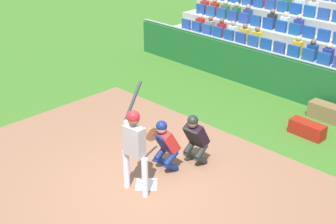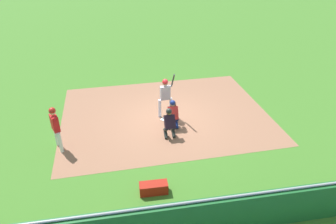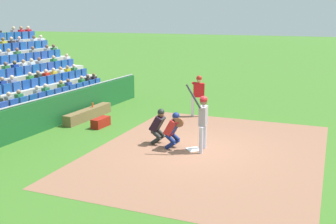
{
  "view_description": "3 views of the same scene",
  "coord_description": "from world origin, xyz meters",
  "px_view_note": "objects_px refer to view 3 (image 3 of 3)",
  "views": [
    {
      "loc": [
        -5.95,
        5.08,
        5.4
      ],
      "look_at": [
        0.45,
        -1.06,
        1.19
      ],
      "focal_mm": 47.88,
      "sensor_mm": 36.0,
      "label": 1
    },
    {
      "loc": [
        -1.95,
        -11.45,
        7.06
      ],
      "look_at": [
        -0.15,
        -1.13,
        1.03
      ],
      "focal_mm": 32.46,
      "sensor_mm": 36.0,
      "label": 2
    },
    {
      "loc": [
        12.09,
        4.44,
        4.31
      ],
      "look_at": [
        -0.41,
        -1.11,
        1.08
      ],
      "focal_mm": 43.87,
      "sensor_mm": 36.0,
      "label": 3
    }
  ],
  "objects_px": {
    "equipment_duffel_bag": "(101,122)",
    "on_deck_batter": "(199,91)",
    "catcher_crouching": "(174,128)",
    "batter_at_plate": "(203,117)",
    "home_plate_umpire": "(158,124)",
    "dugout_bench": "(88,114)",
    "water_bottle_on_bench": "(93,105)",
    "home_plate_marker": "(194,149)"
  },
  "relations": [
    {
      "from": "catcher_crouching",
      "to": "water_bottle_on_bench",
      "type": "bearing_deg",
      "value": -117.52
    },
    {
      "from": "equipment_duffel_bag",
      "to": "on_deck_batter",
      "type": "distance_m",
      "value": 4.47
    },
    {
      "from": "water_bottle_on_bench",
      "to": "on_deck_batter",
      "type": "distance_m",
      "value": 4.63
    },
    {
      "from": "home_plate_umpire",
      "to": "on_deck_batter",
      "type": "xyz_separation_m",
      "value": [
        -4.3,
        -0.09,
        0.42
      ]
    },
    {
      "from": "home_plate_marker",
      "to": "on_deck_batter",
      "type": "bearing_deg",
      "value": -162.06
    },
    {
      "from": "home_plate_umpire",
      "to": "dugout_bench",
      "type": "distance_m",
      "value": 4.67
    },
    {
      "from": "on_deck_batter",
      "to": "catcher_crouching",
      "type": "bearing_deg",
      "value": 9.56
    },
    {
      "from": "home_plate_marker",
      "to": "catcher_crouching",
      "type": "relative_size",
      "value": 0.35
    },
    {
      "from": "home_plate_marker",
      "to": "batter_at_plate",
      "type": "distance_m",
      "value": 1.16
    },
    {
      "from": "home_plate_marker",
      "to": "home_plate_umpire",
      "type": "relative_size",
      "value": 0.35
    },
    {
      "from": "equipment_duffel_bag",
      "to": "on_deck_batter",
      "type": "relative_size",
      "value": 0.5
    },
    {
      "from": "equipment_duffel_bag",
      "to": "water_bottle_on_bench",
      "type": "bearing_deg",
      "value": -134.72
    },
    {
      "from": "home_plate_marker",
      "to": "dugout_bench",
      "type": "height_order",
      "value": "dugout_bench"
    },
    {
      "from": "home_plate_marker",
      "to": "dugout_bench",
      "type": "relative_size",
      "value": 0.15
    },
    {
      "from": "water_bottle_on_bench",
      "to": "on_deck_batter",
      "type": "height_order",
      "value": "on_deck_batter"
    },
    {
      "from": "catcher_crouching",
      "to": "home_plate_umpire",
      "type": "xyz_separation_m",
      "value": [
        -0.27,
        -0.68,
        -0.02
      ]
    },
    {
      "from": "catcher_crouching",
      "to": "batter_at_plate",
      "type": "bearing_deg",
      "value": 99.52
    },
    {
      "from": "batter_at_plate",
      "to": "home_plate_umpire",
      "type": "xyz_separation_m",
      "value": [
        -0.11,
        -1.63,
        -0.45
      ]
    },
    {
      "from": "home_plate_marker",
      "to": "equipment_duffel_bag",
      "type": "relative_size",
      "value": 0.49
    },
    {
      "from": "dugout_bench",
      "to": "equipment_duffel_bag",
      "type": "bearing_deg",
      "value": 53.48
    },
    {
      "from": "home_plate_umpire",
      "to": "home_plate_marker",
      "type": "bearing_deg",
      "value": 84.8
    },
    {
      "from": "batter_at_plate",
      "to": "dugout_bench",
      "type": "xyz_separation_m",
      "value": [
        -2.05,
        -5.86,
        -0.92
      ]
    },
    {
      "from": "dugout_bench",
      "to": "on_deck_batter",
      "type": "height_order",
      "value": "on_deck_batter"
    },
    {
      "from": "dugout_bench",
      "to": "equipment_duffel_bag",
      "type": "distance_m",
      "value": 1.5
    },
    {
      "from": "water_bottle_on_bench",
      "to": "home_plate_umpire",
      "type": "bearing_deg",
      "value": 61.63
    },
    {
      "from": "home_plate_umpire",
      "to": "dugout_bench",
      "type": "bearing_deg",
      "value": -114.64
    },
    {
      "from": "water_bottle_on_bench",
      "to": "equipment_duffel_bag",
      "type": "height_order",
      "value": "water_bottle_on_bench"
    },
    {
      "from": "home_plate_umpire",
      "to": "water_bottle_on_bench",
      "type": "bearing_deg",
      "value": -118.37
    },
    {
      "from": "home_plate_marker",
      "to": "catcher_crouching",
      "type": "distance_m",
      "value": 0.97
    },
    {
      "from": "water_bottle_on_bench",
      "to": "dugout_bench",
      "type": "bearing_deg",
      "value": 0.34
    },
    {
      "from": "equipment_duffel_bag",
      "to": "catcher_crouching",
      "type": "bearing_deg",
      "value": 71.33
    },
    {
      "from": "equipment_duffel_bag",
      "to": "on_deck_batter",
      "type": "height_order",
      "value": "on_deck_batter"
    },
    {
      "from": "on_deck_batter",
      "to": "equipment_duffel_bag",
      "type": "bearing_deg",
      "value": -42.04
    },
    {
      "from": "dugout_bench",
      "to": "equipment_duffel_bag",
      "type": "relative_size",
      "value": 3.32
    },
    {
      "from": "on_deck_batter",
      "to": "batter_at_plate",
      "type": "bearing_deg",
      "value": 21.35
    },
    {
      "from": "home_plate_umpire",
      "to": "batter_at_plate",
      "type": "bearing_deg",
      "value": 86.04
    },
    {
      "from": "dugout_bench",
      "to": "on_deck_batter",
      "type": "bearing_deg",
      "value": 119.73
    },
    {
      "from": "catcher_crouching",
      "to": "equipment_duffel_bag",
      "type": "bearing_deg",
      "value": -109.65
    },
    {
      "from": "catcher_crouching",
      "to": "home_plate_umpire",
      "type": "distance_m",
      "value": 0.73
    },
    {
      "from": "catcher_crouching",
      "to": "on_deck_batter",
      "type": "height_order",
      "value": "on_deck_batter"
    },
    {
      "from": "home_plate_marker",
      "to": "catcher_crouching",
      "type": "bearing_deg",
      "value": -77.15
    },
    {
      "from": "equipment_duffel_bag",
      "to": "home_plate_umpire",
      "type": "bearing_deg",
      "value": 71.86
    }
  ]
}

